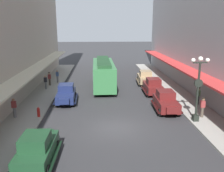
% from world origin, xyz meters
% --- Properties ---
extents(ground_plane, '(200.00, 200.00, 0.00)m').
position_xyz_m(ground_plane, '(0.00, 0.00, 0.00)').
color(ground_plane, '#2D2D30').
extents(sidewalk_left, '(3.00, 60.00, 0.15)m').
position_xyz_m(sidewalk_left, '(-7.50, 0.00, 0.07)').
color(sidewalk_left, '#99968E').
rests_on(sidewalk_left, ground).
extents(sidewalk_right, '(3.00, 60.00, 0.15)m').
position_xyz_m(sidewalk_right, '(7.50, 0.00, 0.07)').
color(sidewalk_right, '#99968E').
rests_on(sidewalk_right, ground).
extents(parked_car_0, '(2.22, 4.29, 1.84)m').
position_xyz_m(parked_car_0, '(-4.76, -4.58, 0.94)').
color(parked_car_0, '#193D23').
rests_on(parked_car_0, ground).
extents(parked_car_1, '(2.26, 4.30, 1.84)m').
position_xyz_m(parked_car_1, '(4.76, 3.63, 0.94)').
color(parked_car_1, '#591919').
rests_on(parked_car_1, ground).
extents(parked_car_2, '(2.31, 4.32, 1.84)m').
position_xyz_m(parked_car_2, '(4.82, 13.96, 0.94)').
color(parked_car_2, '#997F5B').
rests_on(parked_car_2, ground).
extents(parked_car_3, '(2.19, 4.28, 1.84)m').
position_xyz_m(parked_car_3, '(4.81, 9.25, 0.94)').
color(parked_car_3, '#591919').
rests_on(parked_car_3, ground).
extents(parked_car_4, '(2.27, 4.31, 1.84)m').
position_xyz_m(parked_car_4, '(-4.59, 6.60, 0.94)').
color(parked_car_4, '#19234C').
rests_on(parked_car_4, ground).
extents(streetcar, '(2.64, 9.63, 3.46)m').
position_xyz_m(streetcar, '(-0.70, 12.54, 1.90)').
color(streetcar, '#33723F').
rests_on(streetcar, ground).
extents(lamp_post_with_clock, '(1.42, 0.44, 5.16)m').
position_xyz_m(lamp_post_with_clock, '(6.40, 0.78, 2.99)').
color(lamp_post_with_clock, black).
rests_on(lamp_post_with_clock, sidewalk_right).
extents(fire_hydrant, '(0.24, 0.24, 0.82)m').
position_xyz_m(fire_hydrant, '(-6.35, 2.38, 0.56)').
color(fire_hydrant, '#B21E19').
rests_on(fire_hydrant, sidewalk_left).
extents(pedestrian_0, '(0.36, 0.24, 1.64)m').
position_xyz_m(pedestrian_0, '(-8.28, 2.31, 0.99)').
color(pedestrian_0, slate).
rests_on(pedestrian_0, sidewalk_left).
extents(pedestrian_1, '(0.36, 0.28, 1.67)m').
position_xyz_m(pedestrian_1, '(-7.53, 13.38, 1.01)').
color(pedestrian_1, '#4C4238').
rests_on(pedestrian_1, sidewalk_left).
extents(pedestrian_2, '(0.36, 0.28, 1.67)m').
position_xyz_m(pedestrian_2, '(7.26, 1.53, 1.01)').
color(pedestrian_2, '#4C4238').
rests_on(pedestrian_2, sidewalk_right).
extents(pedestrian_3, '(0.36, 0.24, 1.64)m').
position_xyz_m(pedestrian_3, '(-6.81, 15.00, 0.99)').
color(pedestrian_3, slate).
rests_on(pedestrian_3, sidewalk_left).
extents(pedestrian_4, '(0.36, 0.24, 1.64)m').
position_xyz_m(pedestrian_4, '(-7.66, 11.59, 0.99)').
color(pedestrian_4, slate).
rests_on(pedestrian_4, sidewalk_left).
extents(pedestrian_5, '(0.36, 0.28, 1.67)m').
position_xyz_m(pedestrian_5, '(8.23, 4.84, 1.01)').
color(pedestrian_5, '#2D2D33').
rests_on(pedestrian_5, sidewalk_right).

